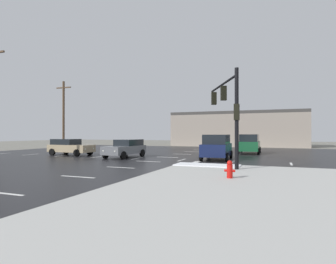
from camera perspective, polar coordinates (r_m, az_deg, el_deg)
name	(u,v)px	position (r m, az deg, el deg)	size (l,w,h in m)	color
ground_plane	(159,159)	(23.00, -1.92, -5.64)	(120.00, 120.00, 0.00)	slate
road_asphalt	(159,159)	(23.00, -1.92, -5.62)	(44.00, 44.00, 0.02)	black
snow_strip_curbside	(207,165)	(17.62, 8.00, -6.72)	(4.00, 1.60, 0.06)	white
lane_markings	(166,161)	(21.27, -0.40, -6.02)	(36.15, 36.15, 0.01)	silver
traffic_signal_mast	(228,104)	(17.80, 12.16, 5.71)	(2.80, 5.76, 5.68)	black
fire_hydrant	(230,169)	(12.87, 12.54, -7.46)	(0.48, 0.26, 0.79)	red
strip_building_background	(238,129)	(49.36, 14.14, 0.58)	(21.81, 8.00, 5.78)	gray
suv_navy	(217,146)	(23.12, 9.99, -2.90)	(2.37, 4.92, 2.03)	#141E47
sedan_tan	(70,147)	(28.76, -19.50, -2.85)	(4.61, 2.21, 1.58)	tan
suv_green	(249,143)	(30.83, 16.36, -2.24)	(2.22, 4.86, 2.03)	#195933
sedan_grey	(126,148)	(25.01, -8.66, -3.25)	(2.26, 4.63, 1.58)	slate
utility_pole_far	(64,114)	(37.51, -20.63, 3.44)	(2.20, 0.28, 8.73)	brown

